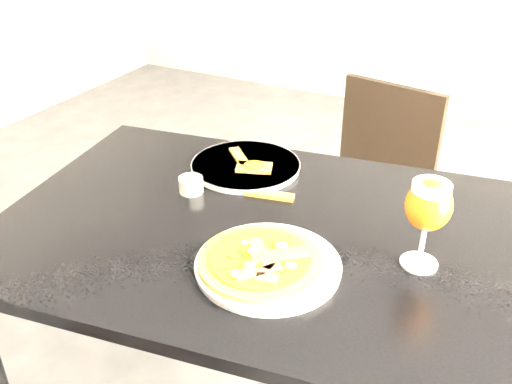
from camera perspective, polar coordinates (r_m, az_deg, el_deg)
The scene contains 9 objects.
dining_table at distance 1.32m, azimuth 1.02°, elevation -6.69°, with size 1.30×0.97×0.75m.
chair_far at distance 2.03m, azimuth 11.20°, elevation -0.20°, with size 0.44×0.44×0.82m.
plate_main at distance 1.14m, azimuth 1.21°, elevation -7.39°, with size 0.29×0.29×0.02m, color white.
pizza at distance 1.13m, azimuth 0.45°, elevation -6.77°, with size 0.25×0.25×0.03m.
plate_second at distance 1.51m, azimuth -1.05°, elevation 2.63°, with size 0.29×0.29×0.02m, color white.
crust_scraps at distance 1.49m, azimuth -0.70°, elevation 2.85°, with size 0.16×0.13×0.01m.
loose_crust at distance 1.38m, azimuth 1.33°, elevation -0.27°, with size 0.12×0.03×0.01m, color olive.
sauce_cup at distance 1.40m, azimuth -6.52°, elevation 0.79°, with size 0.06×0.06×0.04m.
beer_glass at distance 1.13m, azimuth 16.88°, elevation -1.34°, with size 0.09×0.09×0.19m.
Camera 1 is at (0.48, -0.78, 1.44)m, focal length 40.00 mm.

